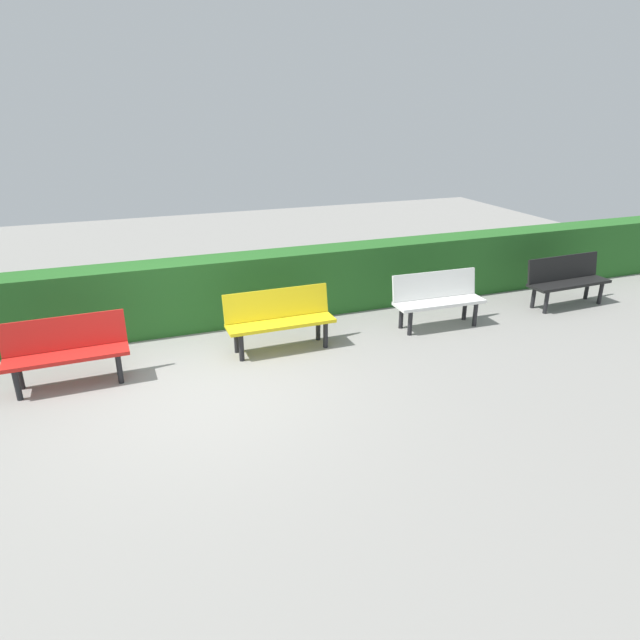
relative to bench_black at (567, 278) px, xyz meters
The scene contains 6 objects.
ground_plane 6.65m from the bench_black, ahead, with size 23.78×23.78×0.00m, color gray.
bench_black is the anchor object (origin of this frame).
bench_white 2.65m from the bench_black, ahead, with size 1.47×0.50×0.86m.
bench_yellow 5.24m from the bench_black, ahead, with size 1.55×0.48×0.86m.
bench_red 8.05m from the bench_black, ahead, with size 1.47×0.49×0.86m.
hedge_row 5.49m from the bench_black, 13.00° to the right, with size 19.78×0.59×1.09m, color #266023.
Camera 1 is at (0.71, 6.25, 3.32)m, focal length 30.94 mm.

